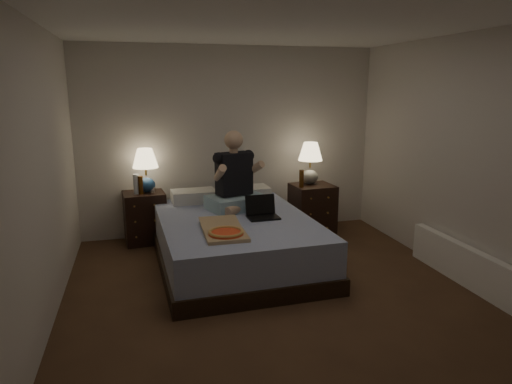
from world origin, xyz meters
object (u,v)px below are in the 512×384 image
object	(u,v)px
laptop	(263,208)
pizza_box	(226,234)
water_bottle	(136,184)
beer_bottle_left	(141,185)
beer_bottle_right	(301,179)
person	(236,171)
nightstand_right	(312,210)
soda_can	(152,189)
lamp_left	(146,171)
radiator	(464,264)
lamp_right	(310,163)
bed	(236,241)
nightstand_left	(145,217)

from	to	relation	value
laptop	pizza_box	distance (m)	0.76
water_bottle	pizza_box	distance (m)	1.83
beer_bottle_left	beer_bottle_right	distance (m)	2.05
person	nightstand_right	bearing A→B (deg)	2.44
soda_can	beer_bottle_right	xyz separation A→B (m)	(1.89, -0.33, 0.10)
water_bottle	soda_can	distance (m)	0.20
lamp_left	pizza_box	world-z (taller)	lamp_left
laptop	person	bearing A→B (deg)	111.07
laptop	radiator	bearing A→B (deg)	-30.76
beer_bottle_right	lamp_right	bearing A→B (deg)	43.96
lamp_left	water_bottle	xyz separation A→B (m)	(-0.13, -0.06, -0.16)
bed	radiator	bearing A→B (deg)	-28.92
nightstand_right	lamp_right	size ratio (longest dim) A/B	1.23
beer_bottle_left	beer_bottle_right	bearing A→B (deg)	-7.81
soda_can	pizza_box	bearing A→B (deg)	-69.01
nightstand_left	bed	bearing A→B (deg)	-53.12
water_bottle	person	bearing A→B (deg)	-27.93
lamp_left	lamp_right	bearing A→B (deg)	-4.94
person	laptop	bearing A→B (deg)	-83.72
pizza_box	radiator	bearing A→B (deg)	-10.03
lamp_right	radiator	bearing A→B (deg)	-64.69
soda_can	radiator	bearing A→B (deg)	-35.08
nightstand_right	beer_bottle_right	distance (m)	0.51
bed	nightstand_right	world-z (taller)	nightstand_right
lamp_right	beer_bottle_left	xyz separation A→B (m)	(-2.21, 0.10, -0.20)
soda_can	lamp_left	bearing A→B (deg)	150.01
lamp_right	laptop	xyz separation A→B (m)	(-0.92, -0.96, -0.31)
person	radiator	distance (m)	2.65
lamp_right	radiator	xyz separation A→B (m)	(0.93, -1.96, -0.77)
laptop	water_bottle	bearing A→B (deg)	139.13
nightstand_left	lamp_right	bearing A→B (deg)	-10.42
bed	beer_bottle_right	bearing A→B (deg)	32.04
nightstand_right	laptop	distance (m)	1.31
nightstand_left	person	bearing A→B (deg)	-37.74
lamp_left	soda_can	world-z (taller)	lamp_left
water_bottle	beer_bottle_left	size ratio (longest dim) A/B	1.09
laptop	beer_bottle_right	bearing A→B (deg)	44.61
bed	water_bottle	xyz separation A→B (m)	(-1.05, 1.00, 0.51)
beer_bottle_left	pizza_box	world-z (taller)	beer_bottle_left
soda_can	beer_bottle_right	bearing A→B (deg)	-9.84
nightstand_left	pizza_box	xyz separation A→B (m)	(0.74, -1.69, 0.25)
nightstand_right	soda_can	distance (m)	2.13
lamp_left	water_bottle	bearing A→B (deg)	-154.20
nightstand_right	nightstand_left	bearing A→B (deg)	169.46
nightstand_right	lamp_left	distance (m)	2.25
nightstand_left	beer_bottle_right	xyz separation A→B (m)	(2.00, -0.36, 0.48)
nightstand_left	laptop	xyz separation A→B (m)	(1.27, -1.14, 0.33)
nightstand_right	lamp_left	world-z (taller)	lamp_left
lamp_left	radiator	distance (m)	3.82
water_bottle	beer_bottle_right	world-z (taller)	beer_bottle_right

